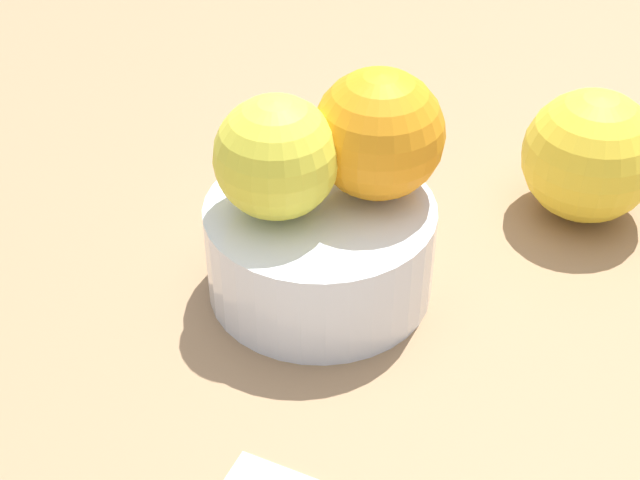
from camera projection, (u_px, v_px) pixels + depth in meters
ground_plane at (320, 299)px, 56.78cm from camera, size 110.00×110.00×2.00cm
fruit_bowl at (320, 250)px, 54.44cm from camera, size 13.15×13.15×5.83cm
orange_in_bowl_0 at (276, 157)px, 50.30cm from camera, size 6.85×6.85×6.85cm
orange_in_bowl_1 at (378, 134)px, 51.62cm from camera, size 7.39×7.39×7.39cm
orange_loose_0 at (590, 156)px, 59.47cm from camera, size 8.55×8.55×8.55cm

